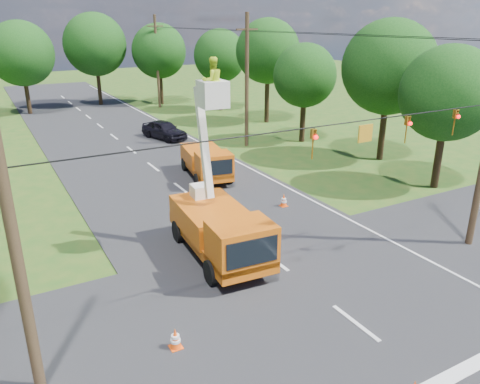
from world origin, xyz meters
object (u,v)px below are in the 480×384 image
ground_worker (224,262)px  traffic_cone_3 (284,200)px  tree_right_a (448,94)px  tree_far_a (21,54)px  second_truck (206,162)px  pole_right_far (157,61)px  pole_left (14,240)px  bucket_truck (220,220)px  tree_right_d (268,51)px  pole_right_mid (247,80)px  tree_far_c (159,51)px  tree_right_e (220,56)px  distant_car (164,130)px  tree_right_b (389,67)px  traffic_cone_2 (255,226)px  tree_right_c (305,76)px  tree_far_b (95,45)px  traffic_cone_4 (175,339)px  traffic_cone_6 (230,170)px

ground_worker → traffic_cone_3: ground_worker is taller
tree_right_a → tree_far_a: tree_far_a is taller
second_truck → pole_right_far: (6.27, 25.82, 4.02)m
pole_right_far → tree_right_a: bearing=-81.6°
pole_left → bucket_truck: bearing=29.4°
pole_left → tree_right_d: 36.39m
pole_right_mid → tree_far_c: bearing=87.4°
traffic_cone_3 → tree_far_c: tree_far_c is taller
pole_right_far → tree_right_e: (5.30, -5.00, 0.70)m
distant_car → tree_right_b: 18.46m
pole_right_far → tree_right_e: 7.32m
ground_worker → tree_right_b: tree_right_b is taller
bucket_truck → tree_right_a: size_ratio=0.99×
pole_left → tree_right_a: pole_left is taller
tree_right_b → tree_right_d: tree_right_d is taller
tree_right_a → tree_right_e: tree_right_e is taller
tree_far_c → distant_car: bearing=-109.6°
tree_far_a → ground_worker: bearing=-86.6°
tree_right_e → pole_right_far: bearing=136.7°
bucket_truck → traffic_cone_2: 3.12m
tree_right_a → tree_far_c: size_ratio=0.90×
second_truck → tree_far_c: size_ratio=0.64×
pole_left → tree_far_a: bearing=84.0°
ground_worker → pole_left: (-6.93, -2.48, 3.64)m
bucket_truck → distant_car: bucket_truck is taller
traffic_cone_3 → tree_right_c: (9.44, 11.24, 4.95)m
tree_right_c → tree_far_a: (-18.20, 24.00, 0.88)m
pole_right_mid → tree_right_d: size_ratio=1.03×
traffic_cone_2 → tree_far_c: (8.80, 36.37, 5.70)m
tree_far_a → tree_far_b: size_ratio=0.92×
distant_car → tree_right_c: bearing=-50.3°
pole_right_mid → tree_far_a: size_ratio=1.05×
traffic_cone_4 → pole_right_far: size_ratio=0.07×
traffic_cone_6 → tree_right_d: bearing=49.8°
tree_far_b → ground_worker: bearing=-97.5°
pole_left → tree_right_c: pole_left is taller
tree_right_b → pole_right_far: bearing=103.1°
traffic_cone_4 → traffic_cone_6: (9.40, 14.17, 0.00)m
distant_car → traffic_cone_4: distant_car is taller
distant_car → tree_right_b: tree_right_b is taller
tree_far_b → tree_far_c: size_ratio=1.12×
tree_right_a → tree_right_b: bearing=76.0°
ground_worker → tree_right_a: bearing=-15.6°
pole_right_mid → pole_left: bearing=-132.0°
tree_far_a → tree_right_d: bearing=-38.9°
ground_worker → tree_far_a: 40.94m
traffic_cone_3 → tree_right_d: tree_right_d is taller
bucket_truck → traffic_cone_6: (5.54, 9.58, -1.36)m
ground_worker → tree_right_d: tree_right_d is taller
distant_car → tree_right_d: 12.78m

